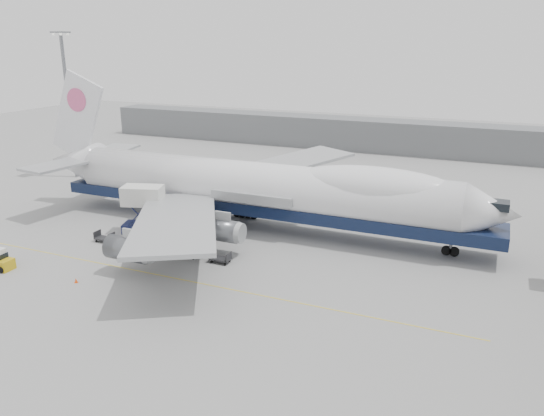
% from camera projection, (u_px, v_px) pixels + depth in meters
% --- Properties ---
extents(ground, '(260.00, 260.00, 0.00)m').
position_uv_depth(ground, '(212.00, 259.00, 60.74)').
color(ground, gray).
rests_on(ground, ground).
extents(apron_line, '(60.00, 0.15, 0.01)m').
position_uv_depth(apron_line, '(183.00, 280.00, 55.49)').
color(apron_line, gold).
rests_on(apron_line, ground).
extents(hangar, '(110.00, 8.00, 7.00)m').
position_uv_depth(hangar, '(321.00, 131.00, 124.75)').
color(hangar, slate).
rests_on(hangar, ground).
extents(floodlight_mast, '(2.40, 2.40, 25.43)m').
position_uv_depth(floodlight_mast, '(68.00, 98.00, 93.29)').
color(floodlight_mast, slate).
rests_on(floodlight_mast, ground).
extents(airliner, '(67.00, 55.30, 19.98)m').
position_uv_depth(airliner, '(260.00, 187.00, 69.31)').
color(airliner, white).
rests_on(airliner, ground).
extents(catering_truck, '(6.06, 4.91, 6.21)m').
position_uv_depth(catering_truck, '(144.00, 207.00, 68.35)').
color(catering_truck, '#161C43').
rests_on(catering_truck, ground).
extents(traffic_cone, '(0.35, 0.35, 0.51)m').
position_uv_depth(traffic_cone, '(76.00, 280.00, 54.82)').
color(traffic_cone, '#E6430C').
rests_on(traffic_cone, ground).
extents(dolly_0, '(2.30, 1.35, 1.30)m').
position_uv_depth(dolly_0, '(105.00, 238.00, 65.86)').
color(dolly_0, '#2D2D30').
rests_on(dolly_0, ground).
extents(dolly_1, '(2.30, 1.35, 1.30)m').
position_uv_depth(dolly_1, '(131.00, 242.00, 64.32)').
color(dolly_1, '#2D2D30').
rests_on(dolly_1, ground).
extents(dolly_2, '(2.30, 1.35, 1.30)m').
position_uv_depth(dolly_2, '(160.00, 247.00, 62.78)').
color(dolly_2, '#2D2D30').
rests_on(dolly_2, ground).
extents(dolly_3, '(2.30, 1.35, 1.30)m').
position_uv_depth(dolly_3, '(189.00, 253.00, 61.24)').
color(dolly_3, '#2D2D30').
rests_on(dolly_3, ground).
extents(dolly_4, '(2.30, 1.35, 1.30)m').
position_uv_depth(dolly_4, '(220.00, 258.00, 59.69)').
color(dolly_4, '#2D2D30').
rests_on(dolly_4, ground).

